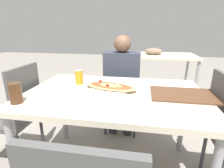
{
  "coord_description": "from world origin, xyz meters",
  "views": [
    {
      "loc": [
        0.2,
        -1.24,
        1.21
      ],
      "look_at": [
        -0.02,
        0.02,
        0.8
      ],
      "focal_mm": 28.0,
      "sensor_mm": 36.0,
      "label": 1
    }
  ],
  "objects": [
    {
      "name": "chair_side_left",
      "position": [
        -0.86,
        -0.01,
        0.51
      ],
      "size": [
        0.4,
        0.4,
        0.92
      ],
      "rotation": [
        0.0,
        0.0,
        1.57
      ],
      "color": "#4C4C4C",
      "rests_on": "ground_plane"
    },
    {
      "name": "person_seated",
      "position": [
        -0.02,
        0.66,
        0.67
      ],
      "size": [
        0.4,
        0.24,
        1.15
      ],
      "rotation": [
        0.0,
        0.0,
        3.14
      ],
      "color": "#2D2D38",
      "rests_on": "ground_plane"
    },
    {
      "name": "serving_tray",
      "position": [
        0.51,
        0.02,
        0.75
      ],
      "size": [
        0.47,
        0.31,
        0.01
      ],
      "color": "brown",
      "rests_on": "dining_table"
    },
    {
      "name": "dining_table",
      "position": [
        0.0,
        0.0,
        0.68
      ],
      "size": [
        1.36,
        0.89,
        0.74
      ],
      "color": "beige",
      "rests_on": "ground_plane"
    },
    {
      "name": "drink_glass",
      "position": [
        -0.6,
        -0.3,
        0.81
      ],
      "size": [
        0.08,
        0.08,
        0.14
      ],
      "color": "#4C2D19",
      "rests_on": "dining_table"
    },
    {
      "name": "chair_far_seated",
      "position": [
        -0.02,
        0.78,
        0.51
      ],
      "size": [
        0.4,
        0.4,
        0.92
      ],
      "rotation": [
        0.0,
        0.0,
        3.14
      ],
      "color": "#4C4C4C",
      "rests_on": "ground_plane"
    },
    {
      "name": "background_table",
      "position": [
        0.58,
        2.14,
        0.69
      ],
      "size": [
        1.1,
        0.8,
        0.86
      ],
      "color": "beige",
      "rests_on": "ground_plane"
    },
    {
      "name": "pizza_main",
      "position": [
        -0.04,
        0.07,
        0.76
      ],
      "size": [
        0.47,
        0.32,
        0.06
      ],
      "color": "white",
      "rests_on": "dining_table"
    },
    {
      "name": "soda_can",
      "position": [
        -0.34,
        0.16,
        0.81
      ],
      "size": [
        0.07,
        0.07,
        0.12
      ],
      "color": "orange",
      "rests_on": "dining_table"
    }
  ]
}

